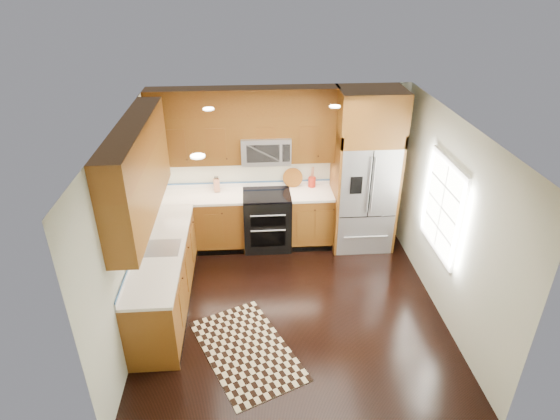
{
  "coord_description": "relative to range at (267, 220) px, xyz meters",
  "views": [
    {
      "loc": [
        -0.51,
        -5.0,
        4.24
      ],
      "look_at": [
        -0.11,
        0.6,
        1.23
      ],
      "focal_mm": 30.0,
      "sensor_mm": 36.0,
      "label": 1
    }
  ],
  "objects": [
    {
      "name": "sink_faucet",
      "position": [
        -1.48,
        -1.44,
        0.52
      ],
      "size": [
        0.54,
        0.44,
        0.37
      ],
      "color": "#B2B2B7",
      "rests_on": "countertop"
    },
    {
      "name": "microwave",
      "position": [
        -0.0,
        0.13,
        1.19
      ],
      "size": [
        0.76,
        0.4,
        0.42
      ],
      "color": "#B2B2B7",
      "rests_on": "ground"
    },
    {
      "name": "upper_cabinets",
      "position": [
        -0.9,
        -0.58,
        1.56
      ],
      "size": [
        2.85,
        3.0,
        1.15
      ],
      "color": "brown",
      "rests_on": "ground"
    },
    {
      "name": "knife_block",
      "position": [
        -0.8,
        0.2,
        0.57
      ],
      "size": [
        0.11,
        0.14,
        0.25
      ],
      "color": "#A26C4F",
      "rests_on": "countertop"
    },
    {
      "name": "window",
      "position": [
        2.23,
        -1.47,
        0.93
      ],
      "size": [
        0.04,
        1.1,
        1.3
      ],
      "color": "white",
      "rests_on": "ground"
    },
    {
      "name": "refrigerator",
      "position": [
        1.55,
        -0.04,
        0.83
      ],
      "size": [
        0.98,
        0.75,
        2.6
      ],
      "color": "#B2B2B7",
      "rests_on": "ground"
    },
    {
      "name": "cutting_board",
      "position": [
        0.44,
        0.27,
        0.48
      ],
      "size": [
        0.37,
        0.37,
        0.02
      ],
      "primitive_type": "cylinder",
      "rotation": [
        0.0,
        0.0,
        -0.16
      ],
      "color": "brown",
      "rests_on": "countertop"
    },
    {
      "name": "wall_right",
      "position": [
        2.25,
        -1.67,
        0.83
      ],
      "size": [
        0.02,
        4.0,
        2.6
      ],
      "primitive_type": "cube",
      "color": "beige",
      "rests_on": "ground"
    },
    {
      "name": "range",
      "position": [
        0.0,
        0.0,
        0.0
      ],
      "size": [
        0.76,
        0.67,
        0.95
      ],
      "color": "black",
      "rests_on": "ground"
    },
    {
      "name": "wall_back",
      "position": [
        0.25,
        0.33,
        0.83
      ],
      "size": [
        4.0,
        0.02,
        2.6
      ],
      "primitive_type": "cube",
      "color": "beige",
      "rests_on": "ground"
    },
    {
      "name": "rug",
      "position": [
        -0.37,
        -2.4,
        -0.46
      ],
      "size": [
        1.51,
        1.83,
        0.01
      ],
      "primitive_type": "cube",
      "rotation": [
        0.0,
        0.0,
        0.42
      ],
      "color": "black",
      "rests_on": "ground"
    },
    {
      "name": "ground",
      "position": [
        0.25,
        -1.67,
        -0.47
      ],
      "size": [
        4.0,
        4.0,
        0.0
      ],
      "primitive_type": "plane",
      "color": "black",
      "rests_on": "ground"
    },
    {
      "name": "base_cabinets",
      "position": [
        -0.98,
        -0.77,
        -0.02
      ],
      "size": [
        2.85,
        3.0,
        0.9
      ],
      "color": "brown",
      "rests_on": "ground"
    },
    {
      "name": "utensil_crock",
      "position": [
        0.75,
        0.24,
        0.59
      ],
      "size": [
        0.16,
        0.16,
        0.34
      ],
      "color": "#B52616",
      "rests_on": "countertop"
    },
    {
      "name": "countertop",
      "position": [
        -0.84,
        -0.65,
        0.45
      ],
      "size": [
        2.86,
        3.01,
        0.04
      ],
      "color": "white",
      "rests_on": "base_cabinets"
    },
    {
      "name": "wall_left",
      "position": [
        -1.75,
        -1.67,
        0.83
      ],
      "size": [
        0.02,
        4.0,
        2.6
      ],
      "primitive_type": "cube",
      "color": "beige",
      "rests_on": "ground"
    }
  ]
}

